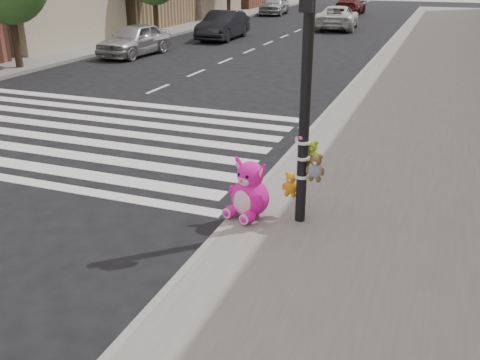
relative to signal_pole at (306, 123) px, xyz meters
The scene contains 13 objects.
ground 3.63m from the signal_pole, 145.17° to the right, with size 120.00×120.00×0.00m, color black.
sidewalk_near 8.68m from the signal_pole, 73.75° to the left, with size 7.00×80.00×0.14m, color slate.
sidewalk_far 24.35m from the signal_pole, 131.56° to the left, with size 6.00×80.00×0.14m, color slate.
curb_edge 8.41m from the signal_pole, 97.43° to the left, with size 0.12×80.00×0.15m, color gray.
crosswalk 8.06m from the signal_pole, 154.60° to the left, with size 11.00×6.00×0.01m, color silver, non-canonical shape.
signal_pole is the anchor object (origin of this frame).
pink_bunny 1.46m from the signal_pole, 169.30° to the right, with size 0.78×0.85×0.97m.
red_teddy 1.80m from the signal_pole, 144.66° to the left, with size 0.12×0.08×0.18m, color #B02411, non-canonical shape.
car_silver_far 18.17m from the signal_pole, 129.38° to the left, with size 1.69×4.21×1.43m, color #BAB9BF.
car_dark_far 23.00m from the signal_pole, 115.60° to the left, with size 1.61×4.61×1.52m, color black.
car_white_near 28.37m from the signal_pole, 100.18° to the left, with size 2.41×5.22×1.45m, color silver.
car_maroon_near 39.24m from the signal_pole, 98.97° to the left, with size 2.06×5.06×1.47m, color #4F1616.
car_silver_deep 38.41m from the signal_pole, 108.07° to the left, with size 1.84×4.58×1.56m, color #AFB0B4.
Camera 1 is at (4.43, -5.67, 3.92)m, focal length 40.00 mm.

